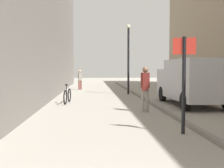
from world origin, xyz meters
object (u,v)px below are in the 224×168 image
at_px(pedestrian_main_foreground, 145,86).
at_px(lamp_post, 128,55).
at_px(pedestrian_mid_block, 80,78).
at_px(delivery_van, 192,81).
at_px(bicycle_leaning, 67,96).
at_px(street_sign_post, 184,76).

height_order(pedestrian_main_foreground, lamp_post, lamp_post).
relative_size(pedestrian_mid_block, delivery_van, 0.33).
bearing_deg(delivery_van, pedestrian_mid_block, 118.45).
bearing_deg(pedestrian_mid_block, pedestrian_main_foreground, -88.93).
height_order(pedestrian_mid_block, delivery_van, delivery_van).
xyz_separation_m(pedestrian_mid_block, lamp_post, (3.51, -4.41, 1.76)).
bearing_deg(delivery_van, lamp_post, 110.31).
xyz_separation_m(pedestrian_mid_block, bicycle_leaning, (-0.23, -9.06, -0.58)).
xyz_separation_m(pedestrian_main_foreground, delivery_van, (2.61, 1.80, 0.13)).
height_order(pedestrian_main_foreground, delivery_van, delivery_van).
relative_size(delivery_van, lamp_post, 1.06).
bearing_deg(lamp_post, street_sign_post, -90.17).
bearing_deg(bicycle_leaning, pedestrian_mid_block, 94.51).
bearing_deg(bicycle_leaning, lamp_post, 57.16).
bearing_deg(street_sign_post, bicycle_leaning, -44.87).
distance_m(delivery_van, lamp_post, 6.48).
relative_size(pedestrian_main_foreground, bicycle_leaning, 1.04).
relative_size(pedestrian_main_foreground, pedestrian_mid_block, 1.10).
height_order(pedestrian_main_foreground, pedestrian_mid_block, pedestrian_main_foreground).
xyz_separation_m(pedestrian_mid_block, street_sign_post, (3.47, -15.88, 0.58)).
distance_m(pedestrian_main_foreground, pedestrian_mid_block, 12.49).
bearing_deg(pedestrian_main_foreground, pedestrian_mid_block, 107.69).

